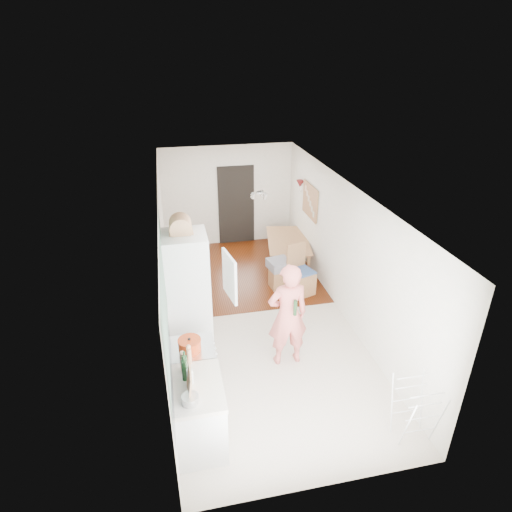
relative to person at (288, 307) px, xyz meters
name	(u,v)px	position (x,y,z in m)	size (l,w,h in m)	color
room_shell	(258,258)	(-0.19, 1.27, 0.22)	(3.20, 7.00, 2.50)	silver
floor	(258,318)	(-0.19, 1.27, -1.03)	(3.20, 7.00, 0.01)	beige
wood_floor_overlay	(240,272)	(-0.19, 3.12, -1.02)	(3.20, 3.30, 0.01)	#54230C
sage_wall_panel	(164,299)	(-1.78, -0.73, 0.82)	(0.02, 3.00, 1.30)	slate
tile_splashback	(171,374)	(-1.78, -1.28, 0.12)	(0.02, 1.90, 0.50)	black
doorway_recess	(236,205)	(0.01, 4.75, -0.03)	(0.90, 0.04, 2.00)	black
base_cabinet	(199,415)	(-1.49, -1.28, -0.60)	(0.60, 0.90, 0.86)	silver
worktop	(197,387)	(-1.49, -1.28, -0.14)	(0.62, 0.92, 0.06)	silver
range_cooker	(195,374)	(-1.49, -0.53, -0.59)	(0.60, 0.60, 0.88)	silver
cooker_top	(192,348)	(-1.49, -0.53, -0.13)	(0.60, 0.60, 0.04)	silver
fridge_housing	(189,298)	(-1.46, 0.49, 0.04)	(0.66, 0.66, 2.15)	silver
fridge_door	(230,276)	(-0.85, 0.19, 0.52)	(0.56, 0.04, 0.70)	silver
fridge_interior	(207,269)	(-1.15, 0.49, 0.52)	(0.02, 0.52, 0.66)	white
pinboard	(310,201)	(1.39, 3.17, 0.52)	(0.03, 0.90, 0.70)	tan
pinboard_frame	(310,201)	(1.37, 3.17, 0.52)	(0.01, 0.94, 0.74)	#A67E4C
wall_sconce	(300,184)	(1.35, 3.82, 0.72)	(0.18, 0.18, 0.16)	maroon
person	(288,307)	(0.00, 0.00, 0.00)	(0.75, 0.49, 2.06)	#DB6B64
dining_table	(289,253)	(1.00, 3.35, -0.78)	(1.41, 0.78, 0.50)	#A67E4C
dining_chair	(302,271)	(0.86, 1.96, -0.50)	(0.44, 0.44, 1.06)	#A67E4C
stool	(278,278)	(0.47, 2.28, -0.81)	(0.34, 0.34, 0.45)	#A67E4C
grey_drape	(279,264)	(0.47, 2.29, -0.49)	(0.43, 0.43, 0.19)	gray
drying_rack	(415,411)	(1.19, -1.78, -0.59)	(0.45, 0.41, 0.88)	silver
bread_bin	(181,226)	(-1.49, 0.58, 1.21)	(0.35, 0.33, 0.18)	tan
red_casserole	(190,345)	(-1.53, -0.60, -0.02)	(0.31, 0.31, 0.18)	#BF3912
steel_pan	(190,399)	(-1.59, -1.53, -0.06)	(0.20, 0.20, 0.10)	silver
held_bottle	(295,308)	(0.06, -0.16, 0.07)	(0.05, 0.05, 0.25)	#1B3C1D
bottle_a	(185,370)	(-1.63, -1.14, 0.03)	(0.07, 0.07, 0.29)	#1B3C1D
bottle_b	(185,365)	(-1.61, -1.04, 0.03)	(0.06, 0.06, 0.27)	#1B3C1D
bottle_c	(190,376)	(-1.57, -1.21, -0.01)	(0.08, 0.08, 0.20)	silver
pepper_mill_front	(183,363)	(-1.64, -0.97, 0.01)	(0.06, 0.06, 0.23)	tan
pepper_mill_back	(189,356)	(-1.55, -0.85, 0.00)	(0.06, 0.06, 0.22)	tan
chopping_boards	(189,382)	(-1.58, -1.38, 0.06)	(0.04, 0.25, 0.33)	tan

